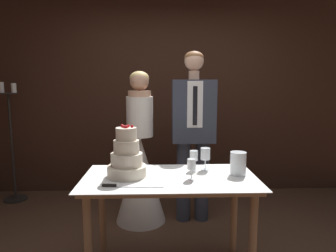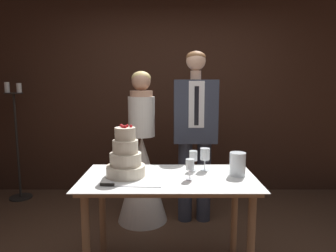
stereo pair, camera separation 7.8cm
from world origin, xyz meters
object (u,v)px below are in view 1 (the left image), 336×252
cake_table (170,190)px  hurricane_candle (238,164)px  wine_glass_middle (194,156)px  candle_stand (12,147)px  cake_knife (121,186)px  bride (140,168)px  groom (193,128)px  wine_glass_far (205,155)px  wine_glass_near (192,165)px  tiered_cake (127,158)px

cake_table → hurricane_candle: bearing=4.4°
wine_glass_middle → hurricane_candle: size_ratio=0.91×
wine_glass_middle → candle_stand: 2.56m
hurricane_candle → candle_stand: size_ratio=0.12×
cake_knife → bride: bride is taller
groom → wine_glass_middle: bearing=-96.1°
cake_knife → wine_glass_far: wine_glass_far is taller
cake_knife → wine_glass_near: wine_glass_near is taller
wine_glass_near → candle_stand: 2.65m
wine_glass_near → cake_knife: bearing=-163.2°
cake_knife → tiered_cake: bearing=89.7°
wine_glass_middle → groom: 0.76m
tiered_cake → cake_knife: tiered_cake is taller
wine_glass_near → bride: bearing=114.4°
cake_table → cake_knife: (-0.35, -0.21, 0.11)m
tiered_cake → hurricane_candle: tiered_cake is taller
wine_glass_near → bride: size_ratio=0.10×
tiered_cake → wine_glass_middle: bearing=15.5°
tiered_cake → cake_knife: bearing=-94.4°
cake_knife → wine_glass_near: bearing=20.8°
wine_glass_near → wine_glass_middle: bearing=79.3°
cake_knife → groom: bearing=64.8°
hurricane_candle → wine_glass_far: bearing=149.3°
wine_glass_far → tiered_cake: bearing=-166.0°
wine_glass_far → candle_stand: candle_stand is taller
cake_knife → wine_glass_far: 0.77m
cake_knife → bride: bearing=90.7°
candle_stand → hurricane_candle: bearing=-31.3°
wine_glass_near → wine_glass_middle: wine_glass_middle is taller
cake_table → candle_stand: 2.48m
hurricane_candle → cake_table: bearing=-175.6°
wine_glass_far → candle_stand: (-2.24, 1.37, -0.22)m
cake_knife → hurricane_candle: (0.88, 0.25, 0.08)m
tiered_cake → groom: groom is taller
hurricane_candle → cake_knife: bearing=-163.9°
cake_table → groom: groom is taller
cake_knife → wine_glass_near: size_ratio=2.76×
groom → wine_glass_near: bearing=-97.2°
wine_glass_middle → hurricane_candle: bearing=-21.5°
wine_glass_near → bride: (-0.44, 0.98, -0.30)m
cake_table → bride: 0.96m
bride → wine_glass_middle: bearing=-56.8°
tiered_cake → hurricane_candle: 0.87m
wine_glass_near → hurricane_candle: size_ratio=0.86×
wine_glass_middle → wine_glass_far: size_ratio=0.89×
wine_glass_far → candle_stand: 2.63m
wine_glass_middle → bride: size_ratio=0.10×
hurricane_candle → candle_stand: 2.91m
tiered_cake → candle_stand: candle_stand is taller
groom → cake_knife: bearing=-119.2°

